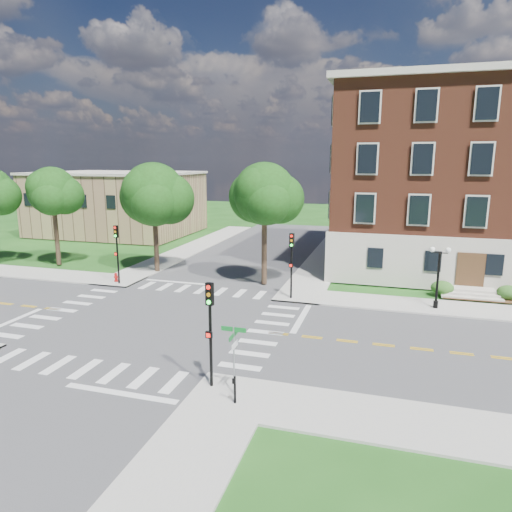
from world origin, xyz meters
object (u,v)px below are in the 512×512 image
(traffic_signal_ne, at_px, (292,257))
(street_sign_pole, at_px, (234,347))
(traffic_signal_se, at_px, (210,321))
(fire_hydrant, at_px, (116,277))
(traffic_signal_nw, at_px, (117,247))
(push_button_post, at_px, (235,388))
(twin_lamp_west, at_px, (438,274))

(traffic_signal_ne, relative_size, street_sign_pole, 1.55)
(traffic_signal_se, height_order, street_sign_pole, traffic_signal_se)
(fire_hydrant, bearing_deg, traffic_signal_nw, -37.23)
(traffic_signal_ne, relative_size, push_button_post, 4.00)
(traffic_signal_se, relative_size, twin_lamp_west, 1.13)
(traffic_signal_se, xyz_separation_m, traffic_signal_nw, (-13.75, 13.96, 0.00))
(traffic_signal_se, distance_m, traffic_signal_ne, 14.04)
(traffic_signal_nw, height_order, street_sign_pole, traffic_signal_nw)
(traffic_signal_ne, height_order, fire_hydrant, traffic_signal_ne)
(traffic_signal_nw, xyz_separation_m, twin_lamp_west, (24.38, 0.66, -0.66))
(twin_lamp_west, height_order, fire_hydrant, twin_lamp_west)
(traffic_signal_ne, bearing_deg, twin_lamp_west, 3.41)
(traffic_signal_se, xyz_separation_m, traffic_signal_ne, (0.62, 14.02, 0.00))
(fire_hydrant, bearing_deg, push_button_post, -44.43)
(push_button_post, height_order, fire_hydrant, push_button_post)
(traffic_signal_nw, height_order, twin_lamp_west, traffic_signal_nw)
(traffic_signal_nw, distance_m, twin_lamp_west, 24.39)
(traffic_signal_ne, bearing_deg, street_sign_pole, -87.52)
(traffic_signal_ne, distance_m, fire_hydrant, 15.20)
(push_button_post, distance_m, fire_hydrant, 22.17)
(traffic_signal_se, distance_m, push_button_post, 3.03)
(traffic_signal_ne, relative_size, fire_hydrant, 6.40)
(twin_lamp_west, bearing_deg, traffic_signal_se, -126.00)
(traffic_signal_se, height_order, traffic_signal_ne, same)
(traffic_signal_nw, distance_m, push_button_post, 21.58)
(fire_hydrant, bearing_deg, traffic_signal_se, -45.14)
(traffic_signal_nw, bearing_deg, traffic_signal_ne, 0.25)
(street_sign_pole, height_order, push_button_post, street_sign_pole)
(street_sign_pole, distance_m, fire_hydrant, 21.61)
(traffic_signal_se, relative_size, fire_hydrant, 6.40)
(twin_lamp_west, bearing_deg, traffic_signal_ne, -176.59)
(traffic_signal_se, bearing_deg, twin_lamp_west, 54.00)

